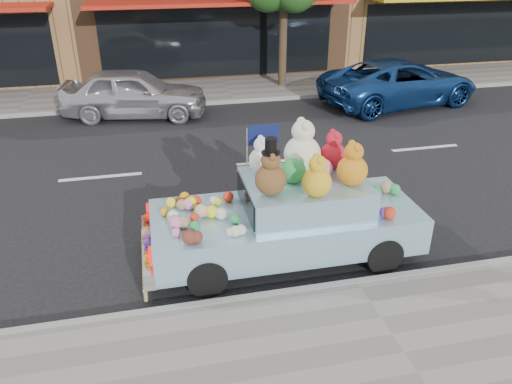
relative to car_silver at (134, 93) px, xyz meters
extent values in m
plane|color=black|center=(3.16, -4.28, -0.72)|extent=(120.00, 120.00, 0.00)
cube|color=gray|center=(3.16, -10.78, -0.66)|extent=(60.00, 3.00, 0.12)
cube|color=gray|center=(3.16, 2.22, -0.66)|extent=(60.00, 3.00, 0.12)
cube|color=gray|center=(3.16, -9.28, -0.66)|extent=(60.00, 0.12, 0.13)
cube|color=gray|center=(3.16, 0.72, -0.66)|extent=(60.00, 0.12, 0.13)
cube|color=black|center=(3.16, 3.70, 0.68)|extent=(8.50, 0.06, 2.40)
cube|color=#B71E10|center=(3.16, 2.82, 2.18)|extent=(9.00, 1.80, 0.12)
cube|color=black|center=(13.16, 3.70, 0.68)|extent=(8.50, 0.06, 2.40)
cylinder|color=#38281C|center=(5.16, 2.22, 0.88)|extent=(0.28, 0.28, 3.20)
imported|color=silver|center=(0.00, 0.00, 0.00)|extent=(4.48, 2.47, 1.44)
imported|color=navy|center=(8.28, -0.56, -0.01)|extent=(5.49, 3.28, 1.43)
cylinder|color=black|center=(3.74, -8.95, -0.42)|extent=(0.60, 0.20, 0.60)
cylinder|color=black|center=(3.75, -7.39, -0.42)|extent=(0.60, 0.20, 0.60)
cylinder|color=black|center=(0.94, -8.93, -0.42)|extent=(0.60, 0.20, 0.60)
cylinder|color=black|center=(0.95, -7.37, -0.42)|extent=(0.60, 0.20, 0.60)
cube|color=#93C4DC|center=(2.35, -8.16, -0.17)|extent=(4.31, 1.73, 0.60)
cube|color=#93C4DC|center=(2.65, -8.16, 0.38)|extent=(1.91, 1.51, 0.50)
cube|color=silver|center=(0.13, -8.14, -0.32)|extent=(0.17, 1.78, 0.26)
cube|color=red|center=(0.17, -8.82, 0.00)|extent=(0.06, 0.28, 0.16)
cube|color=red|center=(0.18, -7.46, 0.00)|extent=(0.06, 0.28, 0.16)
cube|color=black|center=(1.70, -8.15, 0.38)|extent=(0.05, 1.30, 0.40)
sphere|color=brown|center=(1.99, -8.50, 0.86)|extent=(0.47, 0.47, 0.47)
sphere|color=brown|center=(1.99, -8.50, 1.17)|extent=(0.29, 0.29, 0.29)
sphere|color=brown|center=(1.99, -8.61, 1.26)|extent=(0.11, 0.11, 0.11)
sphere|color=brown|center=(1.99, -8.40, 1.26)|extent=(0.11, 0.11, 0.11)
cylinder|color=black|center=(1.99, -8.50, 1.29)|extent=(0.28, 0.28, 0.02)
cylinder|color=black|center=(1.99, -8.50, 1.40)|extent=(0.18, 0.18, 0.22)
sphere|color=beige|center=(2.70, -7.81, 0.93)|extent=(0.60, 0.60, 0.60)
sphere|color=beige|center=(2.70, -7.81, 1.32)|extent=(0.37, 0.37, 0.37)
sphere|color=beige|center=(2.70, -7.94, 1.44)|extent=(0.14, 0.14, 0.14)
sphere|color=beige|center=(2.70, -7.68, 1.44)|extent=(0.14, 0.14, 0.14)
sphere|color=#C77212|center=(3.29, -8.46, 0.87)|extent=(0.47, 0.47, 0.47)
sphere|color=#C77212|center=(3.29, -8.46, 1.17)|extent=(0.29, 0.29, 0.29)
sphere|color=#C77212|center=(3.29, -8.57, 1.27)|extent=(0.11, 0.11, 0.11)
sphere|color=#C77212|center=(3.29, -8.36, 1.27)|extent=(0.11, 0.11, 0.11)
sphere|color=#B01223|center=(3.25, -7.76, 0.85)|extent=(0.43, 0.43, 0.43)
sphere|color=#B01223|center=(3.25, -7.76, 1.13)|extent=(0.27, 0.27, 0.27)
sphere|color=#B01223|center=(3.25, -7.86, 1.21)|extent=(0.10, 0.10, 0.10)
sphere|color=#B01223|center=(3.25, -7.67, 1.21)|extent=(0.10, 0.10, 0.10)
sphere|color=white|center=(2.05, -7.70, 0.84)|extent=(0.41, 0.41, 0.41)
sphere|color=white|center=(2.05, -7.70, 1.10)|extent=(0.26, 0.26, 0.26)
sphere|color=white|center=(2.05, -7.79, 1.19)|extent=(0.10, 0.10, 0.10)
sphere|color=white|center=(2.05, -7.61, 1.19)|extent=(0.10, 0.10, 0.10)
sphere|color=gold|center=(2.64, -8.71, 0.85)|extent=(0.44, 0.44, 0.44)
sphere|color=gold|center=(2.64, -8.71, 1.13)|extent=(0.27, 0.27, 0.27)
sphere|color=gold|center=(2.64, -8.80, 1.22)|extent=(0.10, 0.10, 0.10)
sphere|color=gold|center=(2.64, -8.61, 1.22)|extent=(0.10, 0.10, 0.10)
sphere|color=#25893F|center=(2.45, -8.16, 0.81)|extent=(0.40, 0.40, 0.40)
sphere|color=pink|center=(2.95, -8.11, 0.78)|extent=(0.32, 0.32, 0.32)
sphere|color=#5F261B|center=(0.69, -7.58, 0.20)|extent=(0.13, 0.13, 0.13)
sphere|color=orange|center=(0.43, -7.92, 0.20)|extent=(0.14, 0.14, 0.14)
sphere|color=#25893F|center=(1.47, -8.42, 0.21)|extent=(0.17, 0.17, 0.17)
sphere|color=pink|center=(0.83, -7.79, 0.23)|extent=(0.19, 0.19, 0.19)
sphere|color=pink|center=(0.69, -8.24, 0.20)|extent=(0.13, 0.13, 0.13)
sphere|color=pink|center=(0.56, -8.59, 0.20)|extent=(0.14, 0.14, 0.14)
sphere|color=red|center=(0.94, -7.74, 0.23)|extent=(0.21, 0.21, 0.21)
sphere|color=beige|center=(1.50, -8.74, 0.21)|extent=(0.16, 0.16, 0.16)
sphere|color=#25893F|center=(0.85, -8.47, 0.21)|extent=(0.16, 0.16, 0.16)
sphere|color=red|center=(0.87, -8.21, 0.20)|extent=(0.14, 0.14, 0.14)
sphere|color=beige|center=(1.28, -8.22, 0.22)|extent=(0.19, 0.19, 0.19)
sphere|color=silver|center=(1.24, -7.71, 0.20)|extent=(0.14, 0.14, 0.14)
sphere|color=yellow|center=(1.15, -8.13, 0.23)|extent=(0.20, 0.20, 0.20)
sphere|color=#5F261B|center=(0.73, -8.82, 0.24)|extent=(0.21, 0.21, 0.21)
sphere|color=yellow|center=(0.88, -7.77, 0.23)|extent=(0.21, 0.21, 0.21)
sphere|color=beige|center=(1.41, -8.77, 0.21)|extent=(0.17, 0.17, 0.17)
sphere|color=pink|center=(0.58, -8.37, 0.24)|extent=(0.21, 0.21, 0.21)
sphere|color=silver|center=(0.55, -8.14, 0.22)|extent=(0.19, 0.19, 0.19)
sphere|color=yellow|center=(0.55, -7.66, 0.21)|extent=(0.17, 0.17, 0.17)
sphere|color=red|center=(0.78, -7.76, 0.20)|extent=(0.13, 0.13, 0.13)
sphere|color=red|center=(1.50, -7.66, 0.22)|extent=(0.18, 0.18, 0.18)
sphere|color=beige|center=(1.34, -8.74, 0.20)|extent=(0.13, 0.13, 0.13)
sphere|color=#5F261B|center=(0.83, -8.82, 0.22)|extent=(0.19, 0.19, 0.19)
sphere|color=#90714F|center=(0.68, -8.37, 0.23)|extent=(0.20, 0.20, 0.20)
sphere|color=#90714F|center=(0.72, -7.77, 0.22)|extent=(0.18, 0.18, 0.18)
sphere|color=yellow|center=(1.30, -7.74, 0.20)|extent=(0.13, 0.13, 0.13)
sphere|color=orange|center=(0.79, -7.50, 0.21)|extent=(0.17, 0.17, 0.17)
sphere|color=#D8A88C|center=(1.00, -8.10, 0.25)|extent=(0.22, 0.22, 0.22)
sphere|color=#643196|center=(0.12, -8.24, -0.13)|extent=(0.13, 0.13, 0.13)
sphere|color=red|center=(0.13, -7.47, -0.12)|extent=(0.13, 0.13, 0.13)
sphere|color=orange|center=(0.13, -7.93, -0.11)|extent=(0.16, 0.16, 0.16)
sphere|color=red|center=(0.12, -8.58, -0.13)|extent=(0.12, 0.12, 0.12)
sphere|color=pink|center=(0.13, -8.01, -0.11)|extent=(0.16, 0.16, 0.16)
sphere|color=orange|center=(0.12, -8.68, -0.12)|extent=(0.13, 0.13, 0.13)
sphere|color=#90714F|center=(4.19, -7.94, 0.24)|extent=(0.21, 0.21, 0.21)
sphere|color=#25893F|center=(4.31, -8.03, 0.22)|extent=(0.19, 0.19, 0.19)
sphere|color=#643196|center=(3.87, -7.61, 0.24)|extent=(0.21, 0.21, 0.21)
sphere|color=red|center=(3.83, -8.79, 0.23)|extent=(0.20, 0.20, 0.20)
sphere|color=#643196|center=(3.79, -8.74, 0.22)|extent=(0.18, 0.18, 0.18)
sphere|color=#25893F|center=(3.90, -8.11, 0.24)|extent=(0.23, 0.23, 0.23)
cylinder|color=#997A54|center=(0.04, -8.99, -0.56)|extent=(0.06, 0.06, 0.17)
sphere|color=#997A54|center=(0.04, -8.99, -0.46)|extent=(0.07, 0.07, 0.07)
cylinder|color=#997A54|center=(0.04, -8.90, -0.56)|extent=(0.06, 0.06, 0.17)
sphere|color=#997A54|center=(0.04, -8.90, -0.46)|extent=(0.07, 0.07, 0.07)
cylinder|color=#997A54|center=(0.04, -8.81, -0.56)|extent=(0.06, 0.06, 0.17)
sphere|color=#997A54|center=(0.04, -8.81, -0.46)|extent=(0.07, 0.07, 0.07)
cylinder|color=#997A54|center=(0.04, -8.72, -0.56)|extent=(0.06, 0.06, 0.17)
sphere|color=#997A54|center=(0.04, -8.72, -0.46)|extent=(0.07, 0.07, 0.07)
cylinder|color=#997A54|center=(0.04, -8.63, -0.56)|extent=(0.06, 0.06, 0.17)
sphere|color=#997A54|center=(0.04, -8.63, -0.46)|extent=(0.07, 0.07, 0.07)
cylinder|color=#997A54|center=(0.04, -8.54, -0.56)|extent=(0.06, 0.06, 0.17)
sphere|color=#997A54|center=(0.04, -8.54, -0.46)|extent=(0.07, 0.07, 0.07)
cylinder|color=#997A54|center=(0.04, -8.45, -0.56)|extent=(0.06, 0.06, 0.17)
sphere|color=#997A54|center=(0.04, -8.45, -0.46)|extent=(0.07, 0.07, 0.07)
cylinder|color=#997A54|center=(0.04, -8.36, -0.56)|extent=(0.06, 0.06, 0.17)
sphere|color=#997A54|center=(0.04, -8.36, -0.46)|extent=(0.07, 0.07, 0.07)
cylinder|color=#997A54|center=(0.04, -8.27, -0.56)|extent=(0.06, 0.06, 0.17)
sphere|color=#997A54|center=(0.04, -8.27, -0.46)|extent=(0.07, 0.07, 0.07)
cylinder|color=#997A54|center=(0.05, -8.18, -0.56)|extent=(0.06, 0.06, 0.17)
sphere|color=#997A54|center=(0.05, -8.18, -0.46)|extent=(0.07, 0.07, 0.07)
cylinder|color=#997A54|center=(0.05, -8.09, -0.56)|extent=(0.06, 0.06, 0.17)
sphere|color=#997A54|center=(0.05, -8.09, -0.46)|extent=(0.07, 0.07, 0.07)
cylinder|color=#997A54|center=(0.05, -8.01, -0.56)|extent=(0.06, 0.06, 0.17)
sphere|color=#997A54|center=(0.05, -8.01, -0.46)|extent=(0.07, 0.07, 0.07)
cylinder|color=#997A54|center=(0.05, -7.92, -0.56)|extent=(0.06, 0.06, 0.17)
sphere|color=#997A54|center=(0.05, -7.92, -0.46)|extent=(0.07, 0.07, 0.07)
cylinder|color=#997A54|center=(0.05, -7.83, -0.56)|extent=(0.06, 0.06, 0.17)
sphere|color=#997A54|center=(0.05, -7.83, -0.46)|extent=(0.07, 0.07, 0.07)
cylinder|color=#997A54|center=(0.05, -7.74, -0.56)|extent=(0.06, 0.06, 0.17)
sphere|color=#997A54|center=(0.05, -7.74, -0.46)|extent=(0.07, 0.07, 0.07)
cylinder|color=#997A54|center=(0.05, -7.65, -0.56)|extent=(0.06, 0.06, 0.17)
sphere|color=#997A54|center=(0.05, -7.65, -0.46)|extent=(0.07, 0.07, 0.07)
cylinder|color=#997A54|center=(0.05, -7.56, -0.56)|extent=(0.06, 0.06, 0.17)
sphere|color=#997A54|center=(0.05, -7.56, -0.46)|extent=(0.07, 0.07, 0.07)
cylinder|color=#997A54|center=(0.05, -7.47, -0.56)|extent=(0.06, 0.06, 0.17)
sphere|color=#997A54|center=(0.05, -7.47, -0.46)|extent=(0.07, 0.07, 0.07)
cylinder|color=#997A54|center=(0.05, -7.38, -0.56)|extent=(0.06, 0.06, 0.17)
sphere|color=#997A54|center=(0.05, -7.38, -0.46)|extent=(0.07, 0.07, 0.07)
cylinder|color=#997A54|center=(0.05, -7.29, -0.56)|extent=(0.06, 0.06, 0.17)
sphere|color=#997A54|center=(0.05, -7.29, -0.46)|extent=(0.07, 0.07, 0.07)
cylinder|color=silver|center=(1.85, -7.50, 0.98)|extent=(0.02, 0.02, 0.70)
cube|color=#0C1447|center=(2.13, -7.48, 1.19)|extent=(0.52, 0.02, 0.34)
camera|label=1|loc=(0.32, -14.92, 3.98)|focal=35.00mm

